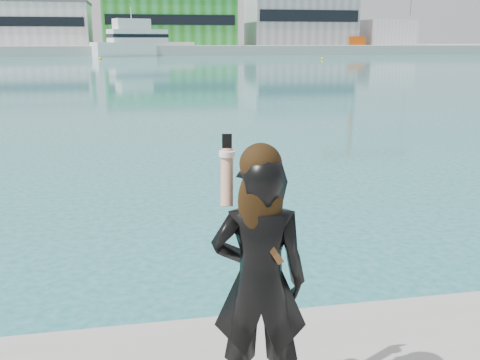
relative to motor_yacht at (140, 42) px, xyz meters
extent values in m
cube|color=#9E9E99|center=(-0.98, 18.08, -1.71)|extent=(320.00, 40.00, 2.00)
cube|color=silver|center=(-22.98, 16.08, 3.79)|extent=(24.00, 15.00, 9.00)
cube|color=black|center=(-22.98, 8.48, 4.24)|extent=(22.80, 0.20, 1.98)
cube|color=#59595B|center=(-22.98, 16.08, 8.54)|extent=(24.48, 15.30, 0.50)
cube|color=#2C9124|center=(7.02, 16.08, 4.29)|extent=(30.00, 16.00, 10.00)
cube|color=black|center=(7.02, 7.98, 4.79)|extent=(28.50, 0.20, 2.20)
cube|color=#59595B|center=(7.02, 16.08, 9.54)|extent=(30.60, 16.32, 0.50)
cube|color=gray|center=(39.02, 16.08, 5.29)|extent=(25.00, 15.00, 12.00)
cube|color=black|center=(39.02, 8.48, 5.89)|extent=(23.75, 0.20, 2.64)
cube|color=silver|center=(61.02, 14.08, 2.29)|extent=(12.00, 10.00, 6.00)
cube|color=#D8510C|center=(51.02, 10.08, 0.29)|extent=(4.00, 4.00, 2.00)
cylinder|color=silver|center=(21.02, 9.08, 3.29)|extent=(0.16, 0.16, 8.00)
cube|color=orange|center=(21.62, 9.08, 6.69)|extent=(1.20, 0.04, 0.80)
cube|color=white|center=(0.56, 0.20, -1.33)|extent=(21.41, 12.32, 2.76)
cube|color=white|center=(-0.52, -0.19, 1.31)|extent=(12.44, 8.38, 2.53)
cube|color=white|center=(-1.61, -0.57, 3.61)|extent=(7.80, 5.98, 2.07)
cube|color=black|center=(-0.52, -0.19, 1.31)|extent=(12.69, 8.57, 0.69)
cylinder|color=silver|center=(-1.61, -0.57, 5.79)|extent=(0.18, 0.18, 2.30)
sphere|color=yellow|center=(29.77, -27.52, -2.71)|extent=(0.50, 0.50, 0.50)
sphere|color=yellow|center=(-7.05, -19.33, -2.71)|extent=(0.50, 0.50, 0.50)
imported|color=black|center=(-0.53, -112.13, -1.02)|extent=(0.72, 0.55, 1.79)
sphere|color=black|center=(-0.53, -112.15, -0.18)|extent=(0.27, 0.27, 0.27)
ellipsoid|color=black|center=(-0.54, -112.20, -0.41)|extent=(0.30, 0.16, 0.48)
cylinder|color=tan|center=(-0.73, -111.99, -0.30)|extent=(0.12, 0.22, 0.39)
cylinder|color=white|center=(-0.72, -111.95, -0.14)|extent=(0.11, 0.11, 0.04)
cube|color=black|center=(-0.71, -111.91, -0.08)|extent=(0.07, 0.03, 0.13)
cube|color=#4C2D14|center=(-0.52, -112.22, -0.66)|extent=(0.25, 0.07, 0.37)
camera|label=1|loc=(-1.29, -115.38, 0.59)|focal=40.00mm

